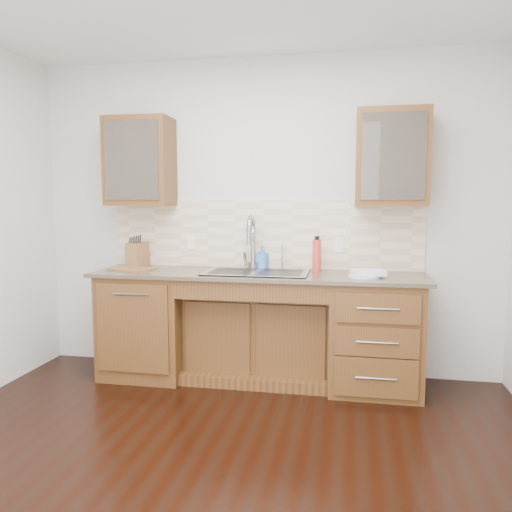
% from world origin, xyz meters
% --- Properties ---
extents(ground, '(4.00, 3.50, 0.10)m').
position_xyz_m(ground, '(0.00, 0.00, -0.05)').
color(ground, black).
extents(wall_back, '(4.00, 0.10, 2.70)m').
position_xyz_m(wall_back, '(0.00, 1.80, 1.35)').
color(wall_back, silver).
rests_on(wall_back, ground).
extents(base_cabinet_left, '(0.70, 0.62, 0.88)m').
position_xyz_m(base_cabinet_left, '(-0.95, 1.44, 0.44)').
color(base_cabinet_left, '#593014').
rests_on(base_cabinet_left, ground).
extents(base_cabinet_center, '(1.20, 0.44, 0.70)m').
position_xyz_m(base_cabinet_center, '(0.00, 1.53, 0.35)').
color(base_cabinet_center, '#593014').
rests_on(base_cabinet_center, ground).
extents(base_cabinet_right, '(0.70, 0.62, 0.88)m').
position_xyz_m(base_cabinet_right, '(0.95, 1.44, 0.44)').
color(base_cabinet_right, '#593014').
rests_on(base_cabinet_right, ground).
extents(countertop, '(2.70, 0.65, 0.03)m').
position_xyz_m(countertop, '(0.00, 1.43, 0.90)').
color(countertop, '#84705B').
rests_on(countertop, base_cabinet_left).
extents(backsplash, '(2.70, 0.02, 0.59)m').
position_xyz_m(backsplash, '(0.00, 1.74, 1.21)').
color(backsplash, beige).
rests_on(backsplash, wall_back).
extents(sink, '(0.84, 0.46, 0.19)m').
position_xyz_m(sink, '(0.00, 1.41, 0.83)').
color(sink, '#9E9EA5').
rests_on(sink, countertop).
extents(faucet, '(0.04, 0.04, 0.40)m').
position_xyz_m(faucet, '(-0.07, 1.64, 1.11)').
color(faucet, '#999993').
rests_on(faucet, countertop).
extents(filter_tap, '(0.02, 0.02, 0.24)m').
position_xyz_m(filter_tap, '(0.18, 1.65, 1.03)').
color(filter_tap, '#999993').
rests_on(filter_tap, countertop).
extents(upper_cabinet_left, '(0.55, 0.34, 0.75)m').
position_xyz_m(upper_cabinet_left, '(-1.05, 1.58, 1.83)').
color(upper_cabinet_left, '#593014').
rests_on(upper_cabinet_left, wall_back).
extents(upper_cabinet_right, '(0.55, 0.34, 0.75)m').
position_xyz_m(upper_cabinet_right, '(1.05, 1.58, 1.83)').
color(upper_cabinet_right, '#593014').
rests_on(upper_cabinet_right, wall_back).
extents(outlet_left, '(0.08, 0.01, 0.12)m').
position_xyz_m(outlet_left, '(-0.65, 1.73, 1.12)').
color(outlet_left, white).
rests_on(outlet_left, backsplash).
extents(outlet_right, '(0.08, 0.01, 0.12)m').
position_xyz_m(outlet_right, '(0.65, 1.73, 1.12)').
color(outlet_right, white).
rests_on(outlet_right, backsplash).
extents(soap_bottle, '(0.11, 0.11, 0.19)m').
position_xyz_m(soap_bottle, '(0.00, 1.68, 1.01)').
color(soap_bottle, '#477BDA').
rests_on(soap_bottle, countertop).
extents(water_bottle, '(0.09, 0.09, 0.27)m').
position_xyz_m(water_bottle, '(0.48, 1.57, 1.04)').
color(water_bottle, red).
rests_on(water_bottle, countertop).
extents(plate, '(0.31, 0.31, 0.01)m').
position_xyz_m(plate, '(0.85, 1.35, 0.92)').
color(plate, silver).
rests_on(plate, countertop).
extents(dish_towel, '(0.28, 0.23, 0.04)m').
position_xyz_m(dish_towel, '(0.88, 1.37, 0.94)').
color(dish_towel, white).
rests_on(dish_towel, plate).
extents(knife_block, '(0.15, 0.21, 0.21)m').
position_xyz_m(knife_block, '(-1.11, 1.60, 1.02)').
color(knife_block, '#9A693E').
rests_on(knife_block, countertop).
extents(cutting_board, '(0.40, 0.33, 0.02)m').
position_xyz_m(cutting_board, '(-1.07, 1.40, 0.92)').
color(cutting_board, brown).
rests_on(cutting_board, countertop).
extents(cup_left_a, '(0.15, 0.15, 0.11)m').
position_xyz_m(cup_left_a, '(-1.12, 1.58, 1.78)').
color(cup_left_a, silver).
rests_on(cup_left_a, upper_cabinet_left).
extents(cup_left_b, '(0.11, 0.11, 0.10)m').
position_xyz_m(cup_left_b, '(-0.90, 1.58, 1.77)').
color(cup_left_b, white).
rests_on(cup_left_b, upper_cabinet_left).
extents(cup_right_a, '(0.17, 0.17, 0.11)m').
position_xyz_m(cup_right_a, '(0.99, 1.58, 1.78)').
color(cup_right_a, silver).
rests_on(cup_right_a, upper_cabinet_right).
extents(cup_right_b, '(0.12, 0.12, 0.09)m').
position_xyz_m(cup_right_b, '(1.15, 1.58, 1.77)').
color(cup_right_b, white).
rests_on(cup_right_b, upper_cabinet_right).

